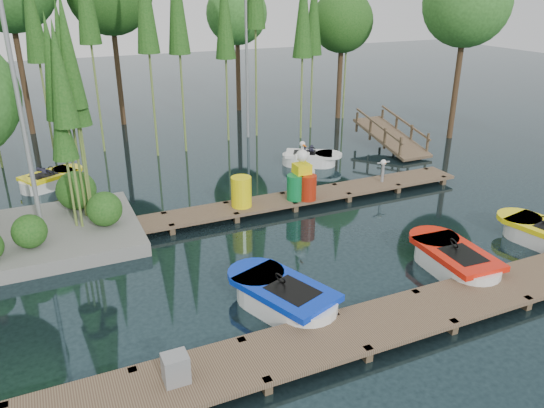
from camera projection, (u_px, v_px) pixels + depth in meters
name	position (u px, v px, depth m)	size (l,w,h in m)	color
ground_plane	(263.00, 250.00, 14.72)	(90.00, 90.00, 0.00)	#1D3036
near_dock	(351.00, 332.00, 10.85)	(18.00, 1.50, 0.50)	brown
far_dock	(261.00, 205.00, 17.11)	(15.00, 1.20, 0.50)	brown
tree_screen	(105.00, 3.00, 20.49)	(34.42, 18.53, 10.31)	#432E1C
lamp_island	(18.00, 96.00, 13.08)	(0.30, 0.30, 7.25)	gray
lamp_rear	(246.00, 45.00, 23.84)	(0.30, 0.30, 7.25)	gray
ramp	(391.00, 136.00, 23.39)	(1.50, 3.94, 1.49)	brown
boat_blue	(283.00, 298.00, 11.93)	(2.27, 3.22, 0.99)	white
boat_red	(454.00, 261.00, 13.54)	(1.45, 2.94, 0.97)	white
boat_yellow_far	(50.00, 180.00, 19.21)	(2.60, 2.07, 1.19)	white
boat_white_far	(310.00, 159.00, 21.51)	(2.63, 2.17, 1.14)	white
utility_cabinet	(176.00, 368.00, 9.33)	(0.45, 0.38, 0.55)	gray
yellow_barrel	(241.00, 192.00, 16.65)	(0.65, 0.65, 0.97)	#FFEB0D
drum_cluster	(303.00, 181.00, 17.30)	(1.11, 1.01, 1.91)	#0C7436
seagull_post	(383.00, 167.00, 18.67)	(0.52, 0.28, 0.83)	gray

